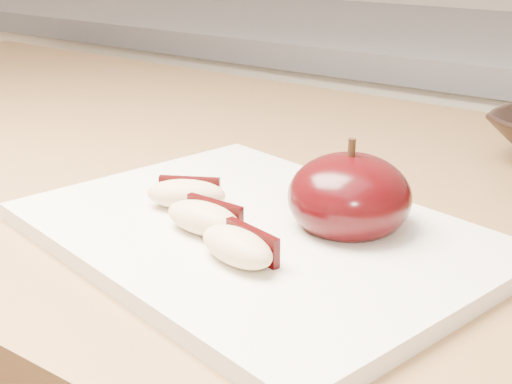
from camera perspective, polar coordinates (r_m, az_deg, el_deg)
The scene contains 6 objects.
back_cabinet at distance 1.41m, azimuth 17.26°, elevation -7.23°, with size 2.40×0.62×0.94m.
cutting_board at distance 0.50m, azimuth -0.00°, elevation -3.39°, with size 0.32×0.23×0.01m, color silver.
apple_half at distance 0.49m, azimuth 7.47°, elevation -0.38°, with size 0.11×0.11×0.07m.
apple_wedge_a at distance 0.52m, azimuth -5.58°, elevation -0.13°, with size 0.06×0.05×0.02m.
apple_wedge_b at distance 0.48m, azimuth -4.14°, elevation -2.05°, with size 0.06×0.03×0.02m.
apple_wedge_c at distance 0.44m, azimuth -1.39°, elevation -4.35°, with size 0.06×0.04×0.02m.
Camera 1 is at (0.36, -0.00, 1.11)m, focal length 50.00 mm.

